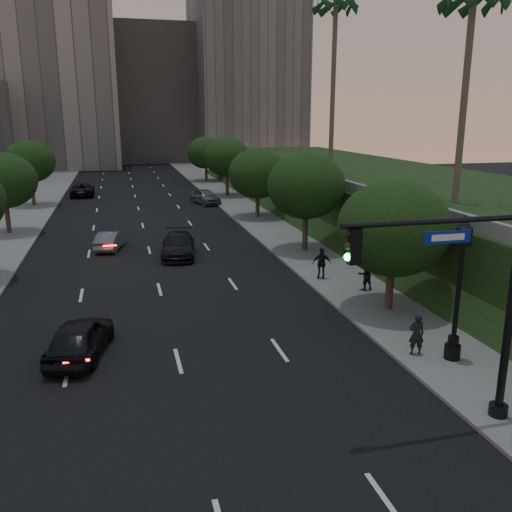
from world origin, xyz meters
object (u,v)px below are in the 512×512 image
object	(u,v)px
sedan_far_left	(82,189)
pedestrian_b	(365,274)
sedan_near_right	(178,245)
pedestrian_c	(322,263)
traffic_signal_mast	(478,309)
street_lamp	(458,296)
sedan_mid_left	(110,240)
sedan_far_right	(205,197)
pedestrian_a	(416,334)
sedan_near_left	(80,338)

from	to	relation	value
sedan_far_left	pedestrian_b	world-z (taller)	pedestrian_b
sedan_near_right	pedestrian_b	bearing A→B (deg)	-41.18
pedestrian_b	pedestrian_c	xyz separation A→B (m)	(-1.47, 2.45, 0.04)
traffic_signal_mast	street_lamp	world-z (taller)	traffic_signal_mast
sedan_mid_left	pedestrian_c	size ratio (longest dim) A/B	2.22
sedan_far_right	pedestrian_a	distance (m)	39.14
street_lamp	pedestrian_c	distance (m)	11.14
street_lamp	pedestrian_b	world-z (taller)	street_lamp
street_lamp	sedan_near_left	distance (m)	14.29
sedan_mid_left	pedestrian_a	world-z (taller)	pedestrian_a
sedan_far_left	pedestrian_b	bearing A→B (deg)	111.53
traffic_signal_mast	sedan_mid_left	world-z (taller)	traffic_signal_mast
sedan_far_left	sedan_near_right	xyz separation A→B (m)	(7.66, -30.58, -0.02)
traffic_signal_mast	sedan_far_right	world-z (taller)	traffic_signal_mast
sedan_near_left	pedestrian_c	bearing A→B (deg)	-137.87
sedan_mid_left	sedan_near_right	world-z (taller)	sedan_near_right
sedan_far_right	pedestrian_a	size ratio (longest dim) A/B	2.84
sedan_far_left	sedan_far_right	bearing A→B (deg)	143.74
sedan_near_left	sedan_far_right	bearing A→B (deg)	-93.39
traffic_signal_mast	pedestrian_a	distance (m)	5.38
sedan_mid_left	sedan_far_left	world-z (taller)	sedan_far_left
sedan_near_left	pedestrian_a	world-z (taller)	pedestrian_a
sedan_mid_left	sedan_far_right	distance (m)	20.55
street_lamp	sedan_near_left	world-z (taller)	street_lamp
sedan_near_left	pedestrian_c	world-z (taller)	pedestrian_c
traffic_signal_mast	sedan_near_left	size ratio (longest dim) A/B	1.56
sedan_near_right	pedestrian_c	world-z (taller)	pedestrian_c
sedan_near_right	pedestrian_a	distance (m)	19.17
street_lamp	sedan_far_left	xyz separation A→B (m)	(-15.87, 49.09, -1.86)
sedan_far_right	pedestrian_a	world-z (taller)	pedestrian_a
street_lamp	sedan_far_right	world-z (taller)	street_lamp
sedan_mid_left	pedestrian_a	distance (m)	23.84
pedestrian_a	pedestrian_c	xyz separation A→B (m)	(0.11, 10.28, 0.07)
sedan_far_left	pedestrian_c	bearing A→B (deg)	110.90
sedan_far_left	sedan_far_right	xyz separation A→B (m)	(12.86, -9.31, 0.02)
street_lamp	pedestrian_a	bearing A→B (deg)	148.87
traffic_signal_mast	sedan_near_left	xyz separation A→B (m)	(-11.52, 7.87, -2.91)
sedan_mid_left	pedestrian_c	xyz separation A→B (m)	(11.55, -10.63, 0.39)
street_lamp	sedan_near_right	distance (m)	20.34
pedestrian_b	pedestrian_c	size ratio (longest dim) A/B	0.96
traffic_signal_mast	sedan_near_left	world-z (taller)	traffic_signal_mast
sedan_near_left	sedan_near_right	distance (m)	15.47
street_lamp	pedestrian_c	world-z (taller)	street_lamp
sedan_far_right	pedestrian_c	size ratio (longest dim) A/B	2.63
sedan_far_right	pedestrian_a	xyz separation A→B (m)	(1.86, -39.09, 0.18)
street_lamp	traffic_signal_mast	bearing A→B (deg)	-118.12
sedan_mid_left	pedestrian_c	world-z (taller)	pedestrian_c
sedan_near_left	sedan_mid_left	bearing A→B (deg)	-80.18
pedestrian_a	pedestrian_b	world-z (taller)	pedestrian_b
sedan_near_right	sedan_far_right	distance (m)	21.90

